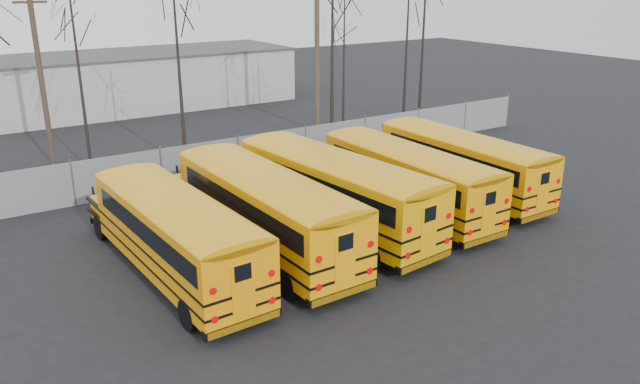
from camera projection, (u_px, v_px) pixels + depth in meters
ground at (389, 261)px, 22.25m from camera, size 120.00×120.00×0.00m
fence at (238, 156)px, 31.38m from camera, size 40.00×0.04×2.00m
distant_building at (145, 80)px, 47.86m from camera, size 22.00×8.00×4.00m
bus_a at (174, 229)px, 20.53m from camera, size 2.86×10.64×2.95m
bus_b at (263, 205)px, 22.41m from camera, size 2.80×11.24×3.13m
bus_c at (332, 186)px, 24.34m from camera, size 3.68×11.50×3.17m
bus_d at (405, 174)px, 26.23m from camera, size 2.43×10.53×2.94m
bus_e at (459, 159)px, 28.43m from camera, size 2.43×10.43×2.91m
utility_pole_left at (41, 79)px, 31.85m from camera, size 1.60×0.28×8.97m
utility_pole_right at (317, 50)px, 39.05m from camera, size 1.79×0.31×10.05m
tree_1 at (78, 62)px, 30.34m from camera, size 0.26×0.26×11.25m
tree_2 at (179, 70)px, 31.27m from camera, size 0.26×0.26×10.22m
tree_3 at (332, 46)px, 34.66m from camera, size 0.26×0.26×11.73m
tree_4 at (344, 58)px, 38.60m from camera, size 0.26×0.26×9.51m
tree_5 at (407, 44)px, 41.38m from camera, size 0.26×0.26×10.53m
tree_6 at (424, 24)px, 42.72m from camera, size 0.26×0.26×12.84m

